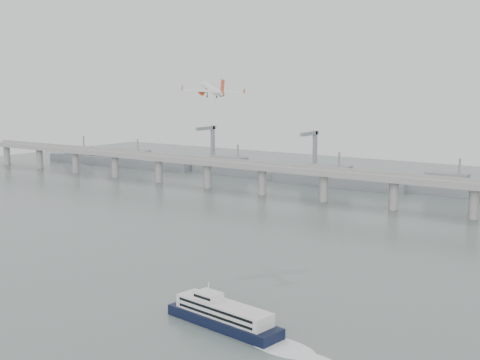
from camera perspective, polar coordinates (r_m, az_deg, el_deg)
The scene contains 5 objects.
ground at distance 265.82m, azimuth -6.82°, elevation -9.20°, with size 900.00×900.00×0.00m, color slate.
bridge at distance 429.18m, azimuth 10.90°, elevation 0.02°, with size 800.00×22.00×23.90m.
distant_fleet at distance 562.65m, azimuth -0.93°, elevation 1.06°, with size 453.00×60.90×40.00m.
ferry at distance 220.28m, azimuth -1.47°, elevation -11.96°, with size 73.54×20.33×13.90m.
airliner at distance 322.55m, azimuth -2.46°, elevation 8.04°, with size 31.35×29.40×9.49m.
Camera 1 is at (167.81, -189.28, 81.70)m, focal length 48.00 mm.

